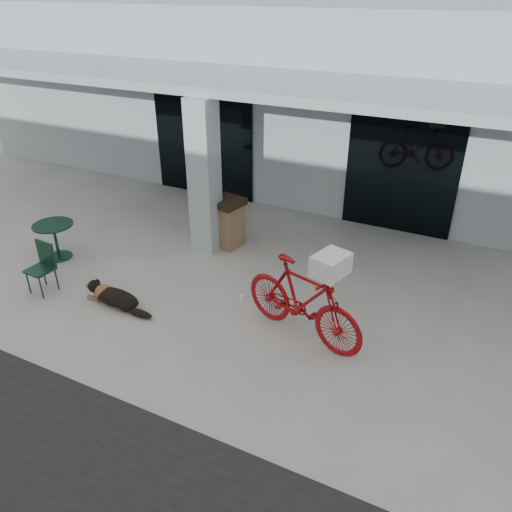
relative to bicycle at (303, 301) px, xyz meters
The scene contains 13 objects.
ground 1.59m from the bicycle, 163.94° to the right, with size 80.00×80.00×0.00m, color #B0AFA6.
building 8.37m from the bicycle, 99.73° to the left, with size 22.00×7.00×4.50m, color #A4B2BA.
storefront_glass_left 6.52m from the bicycle, 135.06° to the left, with size 2.80×0.06×2.70m, color black.
storefront_glass_right 4.65m from the bicycle, 84.87° to the left, with size 2.40×0.06×2.70m, color black.
column 3.57m from the bicycle, 146.67° to the left, with size 0.50×0.50×3.12m, color #A4B2BA.
overhang 4.32m from the bicycle, 113.47° to the left, with size 22.00×2.80×0.18m, color #A4B2BA.
bicycle is the anchor object (origin of this frame).
laundry_basket 0.93m from the bicycle, 15.98° to the right, with size 0.53×0.39×0.31m, color white.
dog 3.28m from the bicycle, 168.40° to the right, with size 1.09×0.36×0.36m, color black, non-canonical shape.
cup_near_dog 1.52m from the bicycle, 160.53° to the left, with size 0.08×0.08×0.10m, color white.
cafe_table_near 5.42m from the bicycle, behind, with size 0.79×0.79×0.74m, color #133828, non-canonical shape.
cafe_chair_near 4.75m from the bicycle, 169.28° to the right, with size 0.42×0.46×0.93m, color #133828, non-canonical shape.
trash_receptacle 3.42m from the bicycle, 139.22° to the left, with size 0.61×0.61×1.05m, color olive, non-canonical shape.
Camera 1 is at (3.59, -5.62, 4.94)m, focal length 35.00 mm.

